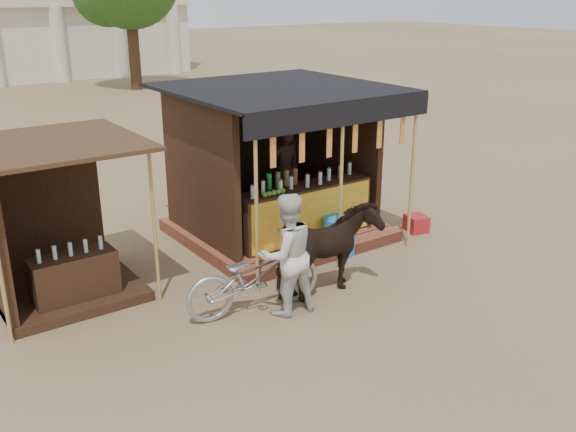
{
  "coord_description": "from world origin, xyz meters",
  "views": [
    {
      "loc": [
        -5.33,
        -5.94,
        4.42
      ],
      "look_at": [
        0.0,
        1.6,
        1.1
      ],
      "focal_mm": 40.0,
      "sensor_mm": 36.0,
      "label": 1
    }
  ],
  "objects": [
    {
      "name": "cow",
      "position": [
        0.2,
        0.86,
        0.7
      ],
      "size": [
        1.7,
        0.85,
        1.4
      ],
      "primitive_type": "imported",
      "rotation": [
        0.0,
        0.0,
        1.63
      ],
      "color": "black",
      "rests_on": "ground"
    },
    {
      "name": "secondary_stall",
      "position": [
        -3.17,
        3.24,
        0.85
      ],
      "size": [
        2.4,
        2.4,
        2.38
      ],
      "color": "#382114",
      "rests_on": "ground"
    },
    {
      "name": "red_crate",
      "position": [
        3.28,
        2.0,
        0.15
      ],
      "size": [
        0.45,
        0.49,
        0.31
      ],
      "primitive_type": "cube",
      "rotation": [
        0.0,
        0.0,
        -0.26
      ],
      "color": "maroon",
      "rests_on": "ground"
    },
    {
      "name": "main_stall",
      "position": [
        1.02,
        3.36,
        1.03
      ],
      "size": [
        3.6,
        3.61,
        2.78
      ],
      "color": "#974831",
      "rests_on": "ground"
    },
    {
      "name": "blue_barrel",
      "position": [
        1.37,
        2.0,
        0.33
      ],
      "size": [
        0.64,
        0.64,
        0.66
      ],
      "primitive_type": "cylinder",
      "rotation": [
        0.0,
        0.0,
        0.16
      ],
      "color": "blue",
      "rests_on": "ground"
    },
    {
      "name": "cooler",
      "position": [
        2.29,
        2.6,
        0.23
      ],
      "size": [
        0.73,
        0.59,
        0.46
      ],
      "color": "#19732B",
      "rests_on": "ground"
    },
    {
      "name": "motorbike",
      "position": [
        -0.96,
        1.08,
        0.54
      ],
      "size": [
        2.13,
        0.98,
        1.08
      ],
      "primitive_type": "imported",
      "rotation": [
        0.0,
        0.0,
        1.44
      ],
      "color": "#A0A1A8",
      "rests_on": "ground"
    },
    {
      "name": "bystander",
      "position": [
        -0.59,
        0.79,
        0.89
      ],
      "size": [
        0.91,
        0.74,
        1.78
      ],
      "primitive_type": "imported",
      "rotation": [
        0.0,
        0.0,
        3.06
      ],
      "color": "silver",
      "rests_on": "ground"
    },
    {
      "name": "ground",
      "position": [
        0.0,
        0.0,
        0.0
      ],
      "size": [
        120.0,
        120.0,
        0.0
      ],
      "primitive_type": "plane",
      "color": "#846B4C",
      "rests_on": "ground"
    }
  ]
}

